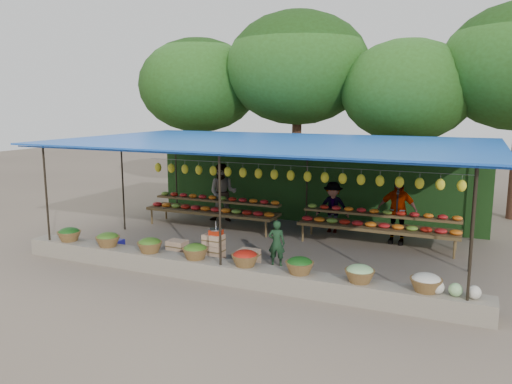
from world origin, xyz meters
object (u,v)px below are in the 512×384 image
at_px(weighing_scale, 216,231).
at_px(vendor_seated, 277,243).
at_px(blue_crate_back, 113,245).
at_px(crate_counter, 213,253).
at_px(blue_crate_front, 84,247).

relative_size(weighing_scale, vendor_seated, 0.29).
relative_size(weighing_scale, blue_crate_back, 0.62).
bearing_deg(weighing_scale, vendor_seated, 26.35).
bearing_deg(vendor_seated, crate_counter, 14.68).
height_order(crate_counter, blue_crate_back, crate_counter).
distance_m(blue_crate_front, blue_crate_back, 0.72).
bearing_deg(weighing_scale, blue_crate_front, -174.23).
relative_size(crate_counter, weighing_scale, 7.54).
bearing_deg(vendor_seated, blue_crate_front, 1.37).
height_order(weighing_scale, blue_crate_back, weighing_scale).
bearing_deg(vendor_seated, blue_crate_back, -2.31).
relative_size(crate_counter, blue_crate_front, 5.41).
distance_m(weighing_scale, vendor_seated, 1.44).
relative_size(crate_counter, vendor_seated, 2.16).
xyz_separation_m(vendor_seated, blue_crate_front, (-4.89, -0.99, -0.42)).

